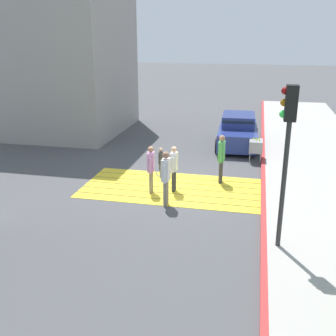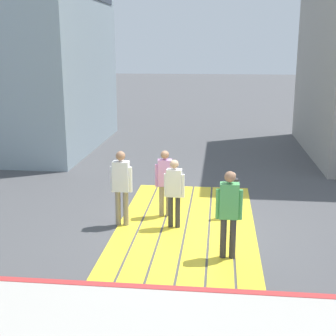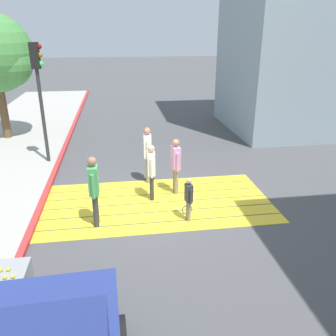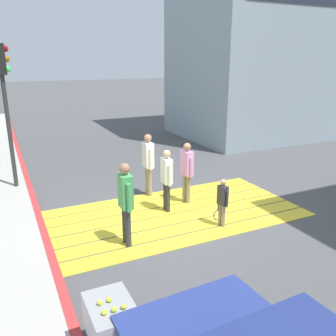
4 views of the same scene
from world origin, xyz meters
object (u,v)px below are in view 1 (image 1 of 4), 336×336
object	(u,v)px
pedestrian_adult_trailing	(221,155)
pedestrian_child_with_racket	(161,161)
traffic_light_corner	(287,136)
pedestrian_adult_side	(166,174)
car_parked_near_curb	(238,131)
tennis_ball_cart	(256,146)
pedestrian_adult_lead	(174,166)
pedestrian_teen_behind	(151,166)

from	to	relation	value
pedestrian_adult_trailing	pedestrian_child_with_racket	size ratio (longest dim) A/B	1.54
traffic_light_corner	pedestrian_adult_side	xyz separation A→B (m)	(3.44, -2.17, -1.98)
car_parked_near_curb	pedestrian_adult_trailing	bearing A→B (deg)	86.52
traffic_light_corner	tennis_ball_cart	world-z (taller)	traffic_light_corner
car_parked_near_curb	pedestrian_child_with_racket	bearing A→B (deg)	63.03
car_parked_near_curb	traffic_light_corner	bearing A→B (deg)	98.98
pedestrian_adult_trailing	pedestrian_adult_side	size ratio (longest dim) A/B	1.00
pedestrian_adult_trailing	pedestrian_adult_side	distance (m)	2.92
traffic_light_corner	pedestrian_child_with_racket	size ratio (longest dim) A/B	3.59
pedestrian_adult_lead	pedestrian_child_with_racket	size ratio (longest dim) A/B	1.40
pedestrian_adult_lead	pedestrian_child_with_racket	world-z (taller)	pedestrian_adult_lead
pedestrian_adult_trailing	pedestrian_adult_lead	bearing A→B (deg)	38.91
tennis_ball_cart	pedestrian_child_with_racket	world-z (taller)	pedestrian_child_with_racket
pedestrian_adult_side	tennis_ball_cart	bearing A→B (deg)	-116.92
pedestrian_adult_lead	pedestrian_teen_behind	world-z (taller)	pedestrian_teen_behind
pedestrian_adult_trailing	pedestrian_adult_side	bearing A→B (deg)	58.24
car_parked_near_curb	tennis_ball_cart	size ratio (longest dim) A/B	4.28
tennis_ball_cart	pedestrian_adult_side	world-z (taller)	pedestrian_adult_side
pedestrian_teen_behind	tennis_ball_cart	bearing A→B (deg)	-127.92
car_parked_near_curb	traffic_light_corner	distance (m)	10.38
tennis_ball_cart	pedestrian_teen_behind	bearing A→B (deg)	52.08
pedestrian_adult_side	pedestrian_teen_behind	size ratio (longest dim) A/B	1.08
traffic_light_corner	car_parked_near_curb	bearing A→B (deg)	-81.02
pedestrian_adult_trailing	tennis_ball_cart	bearing A→B (deg)	-112.50
tennis_ball_cart	pedestrian_adult_trailing	xyz separation A→B (m)	(1.23, 2.96, 0.36)
traffic_light_corner	pedestrian_adult_lead	distance (m)	5.27
car_parked_near_curb	tennis_ball_cart	world-z (taller)	car_parked_near_curb
tennis_ball_cart	pedestrian_adult_lead	world-z (taller)	pedestrian_adult_lead
pedestrian_adult_trailing	pedestrian_teen_behind	size ratio (longest dim) A/B	1.08
traffic_light_corner	pedestrian_teen_behind	xyz separation A→B (m)	(4.19, -3.11, -2.05)
car_parked_near_curb	pedestrian_teen_behind	bearing A→B (deg)	69.27
car_parked_near_curb	pedestrian_adult_lead	size ratio (longest dim) A/B	2.65
pedestrian_teen_behind	pedestrian_adult_side	bearing A→B (deg)	128.05
pedestrian_adult_trailing	pedestrian_teen_behind	distance (m)	2.75
traffic_light_corner	pedestrian_adult_side	distance (m)	4.52
pedestrian_adult_lead	pedestrian_child_with_racket	distance (m)	1.61
tennis_ball_cart	pedestrian_adult_trailing	world-z (taller)	pedestrian_adult_trailing
pedestrian_adult_lead	pedestrian_teen_behind	distance (m)	0.81
traffic_light_corner	pedestrian_adult_trailing	distance (m)	5.40
pedestrian_teen_behind	traffic_light_corner	bearing A→B (deg)	143.35
pedestrian_adult_lead	pedestrian_teen_behind	xyz separation A→B (m)	(0.75, 0.30, 0.03)
tennis_ball_cart	pedestrian_adult_lead	distance (m)	5.03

